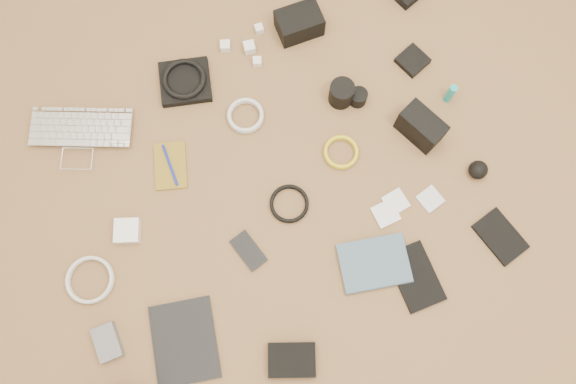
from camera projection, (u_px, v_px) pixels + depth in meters
name	position (u px, v px, depth m)	size (l,w,h in m)	color
laptop	(80.00, 142.00, 1.70)	(0.31, 0.21, 0.02)	silver
headphone_pouch	(185.00, 82.00, 1.74)	(0.15, 0.14, 0.03)	black
headphones	(184.00, 79.00, 1.72)	(0.14, 0.14, 0.02)	black
charger_a	(225.00, 46.00, 1.77)	(0.03, 0.03, 0.03)	white
charger_b	(249.00, 47.00, 1.77)	(0.03, 0.03, 0.03)	white
charger_c	(259.00, 29.00, 1.79)	(0.03, 0.03, 0.02)	white
charger_d	(257.00, 62.00, 1.76)	(0.03, 0.03, 0.02)	white
dslr_camera	(299.00, 23.00, 1.77)	(0.14, 0.10, 0.08)	black
notebook_olive	(171.00, 166.00, 1.69)	(0.09, 0.15, 0.01)	olive
pen_blue	(170.00, 165.00, 1.68)	(0.01, 0.01, 0.13)	#131EA1
cable_white_a	(246.00, 116.00, 1.72)	(0.11, 0.11, 0.01)	silver
lens_a	(341.00, 93.00, 1.71)	(0.08, 0.08, 0.08)	black
lens_b	(358.00, 97.00, 1.72)	(0.05, 0.05, 0.05)	black
card_reader	(413.00, 61.00, 1.77)	(0.08, 0.08, 0.02)	black
power_brick	(127.00, 231.00, 1.63)	(0.07, 0.07, 0.03)	white
cable_white_b	(91.00, 280.00, 1.60)	(0.14, 0.14, 0.01)	silver
cable_black	(289.00, 204.00, 1.66)	(0.12, 0.12, 0.01)	black
cable_yellow	(341.00, 153.00, 1.69)	(0.11, 0.11, 0.01)	gold
flash	(421.00, 127.00, 1.67)	(0.07, 0.14, 0.10)	black
lens_cleaner	(450.00, 94.00, 1.70)	(0.02, 0.02, 0.08)	#19A5A1
battery_charger	(107.00, 343.00, 1.55)	(0.06, 0.10, 0.03)	slate
tablet	(185.00, 342.00, 1.56)	(0.17, 0.23, 0.01)	black
phone	(249.00, 251.00, 1.62)	(0.06, 0.11, 0.01)	black
filter_case_left	(386.00, 214.00, 1.65)	(0.07, 0.07, 0.01)	silver
filter_case_mid	(396.00, 202.00, 1.66)	(0.06, 0.06, 0.01)	silver
filter_case_right	(430.00, 199.00, 1.66)	(0.06, 0.06, 0.01)	silver
air_blower	(478.00, 170.00, 1.66)	(0.06, 0.06, 0.06)	black
drive_case	(292.00, 360.00, 1.54)	(0.13, 0.09, 0.03)	black
paperback	(380.00, 289.00, 1.59)	(0.15, 0.20, 0.02)	#40586C
notebook_black_a	(415.00, 277.00, 1.60)	(0.11, 0.18, 0.01)	black
notebook_black_b	(500.00, 237.00, 1.63)	(0.10, 0.15, 0.01)	black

